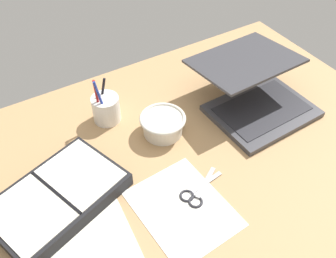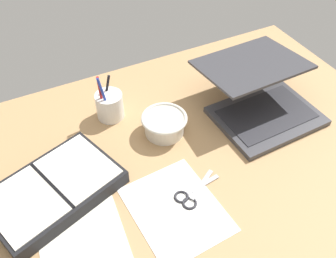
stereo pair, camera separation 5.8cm
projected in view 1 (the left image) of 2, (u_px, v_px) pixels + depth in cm
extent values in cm
cube|color=tan|center=(187.00, 164.00, 106.14)|extent=(140.00, 100.00, 2.00)
cube|color=#38383D|center=(262.00, 111.00, 119.12)|extent=(31.98, 25.08, 1.80)
cube|color=#232328|center=(262.00, 109.00, 118.39)|extent=(28.02, 18.22, 0.24)
cube|color=#38383D|center=(245.00, 61.00, 116.47)|extent=(31.98, 25.04, 3.15)
cube|color=silver|center=(246.00, 62.00, 116.22)|extent=(29.40, 22.52, 2.43)
cylinder|color=silver|center=(162.00, 126.00, 111.47)|extent=(11.73, 11.73, 5.74)
torus|color=silver|center=(162.00, 119.00, 109.45)|extent=(13.80, 13.80, 1.10)
cylinder|color=white|center=(106.00, 109.00, 114.80)|extent=(8.45, 8.45, 8.54)
cylinder|color=black|center=(102.00, 97.00, 113.98)|extent=(3.90, 0.92, 12.74)
cylinder|color=#233899|center=(102.00, 103.00, 110.11)|extent=(2.86, 2.76, 15.21)
cylinder|color=#B21E1E|center=(98.00, 102.00, 110.71)|extent=(0.98, 1.84, 15.08)
cube|color=black|center=(57.00, 198.00, 94.26)|extent=(38.02, 30.70, 4.23)
cube|color=silver|center=(28.00, 214.00, 88.36)|extent=(20.64, 23.04, 0.30)
cube|color=silver|center=(80.00, 173.00, 96.98)|extent=(20.64, 23.04, 0.30)
cube|color=black|center=(55.00, 192.00, 92.56)|extent=(6.99, 18.34, 0.30)
cube|color=#B7B7BC|center=(206.00, 182.00, 99.62)|extent=(9.97, 6.79, 0.30)
cube|color=#B7B7BC|center=(206.00, 183.00, 99.83)|extent=(11.04, 2.66, 0.30)
torus|color=#232328|center=(196.00, 202.00, 95.57)|extent=(3.90, 3.90, 0.70)
torus|color=#232328|center=(187.00, 196.00, 96.83)|extent=(3.90, 3.90, 0.70)
cube|color=white|center=(183.00, 208.00, 94.40)|extent=(22.62, 27.39, 0.16)
cube|color=silver|center=(93.00, 250.00, 86.44)|extent=(22.06, 27.41, 0.16)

